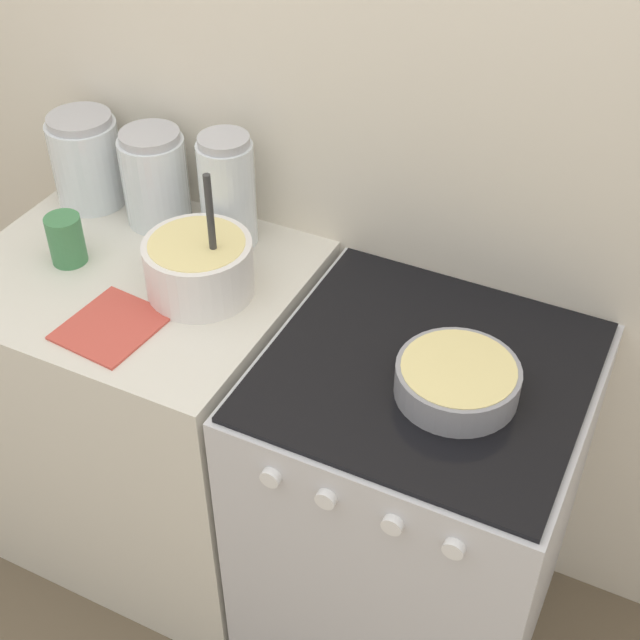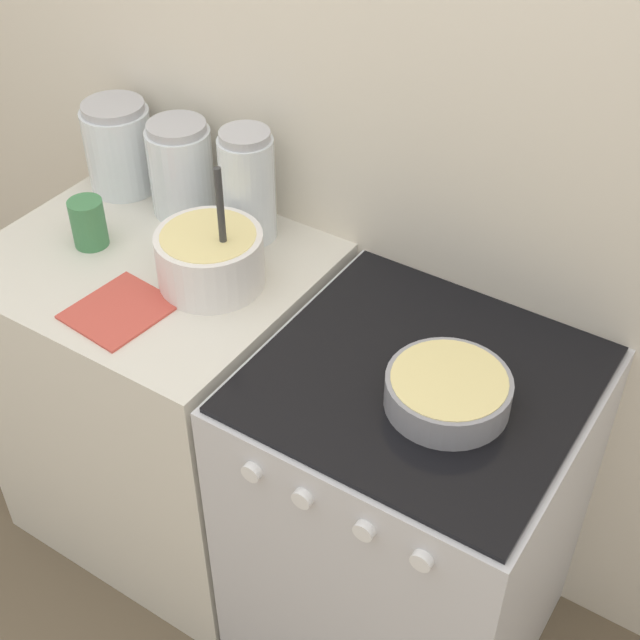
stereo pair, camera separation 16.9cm
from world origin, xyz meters
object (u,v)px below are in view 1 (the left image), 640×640
at_px(stove, 412,510).
at_px(mixing_bowl, 199,264).
at_px(baking_pan, 457,380).
at_px(storage_jar_right, 228,198).
at_px(tin_can, 66,239).
at_px(storage_jar_left, 88,165).
at_px(storage_jar_middle, 156,184).

height_order(stove, mixing_bowl, mixing_bowl).
xyz_separation_m(baking_pan, storage_jar_right, (-0.66, 0.26, 0.08)).
bearing_deg(baking_pan, storage_jar_right, 158.48).
bearing_deg(stove, mixing_bowl, 178.28).
bearing_deg(mixing_bowl, storage_jar_right, 101.72).
xyz_separation_m(stove, mixing_bowl, (-0.54, 0.02, 0.53)).
distance_m(baking_pan, tin_can, 0.95).
relative_size(mixing_bowl, storage_jar_left, 1.31).
bearing_deg(stove, storage_jar_right, 159.66).
relative_size(stove, baking_pan, 3.76).
distance_m(mixing_bowl, storage_jar_middle, 0.32).
relative_size(baking_pan, tin_can, 2.05).
distance_m(storage_jar_left, storage_jar_right, 0.41).
relative_size(storage_jar_left, tin_can, 1.99).
xyz_separation_m(stove, storage_jar_middle, (-0.79, 0.22, 0.56)).
bearing_deg(storage_jar_right, baking_pan, -21.52).
distance_m(baking_pan, storage_jar_left, 1.10).
height_order(stove, storage_jar_right, storage_jar_right).
height_order(stove, baking_pan, baking_pan).
distance_m(stove, storage_jar_left, 1.16).
distance_m(stove, tin_can, 1.02).
bearing_deg(tin_can, storage_jar_left, 115.28).
bearing_deg(storage_jar_right, mixing_bowl, -78.28).
relative_size(storage_jar_left, storage_jar_middle, 0.98).
height_order(baking_pan, storage_jar_left, storage_jar_left).
height_order(storage_jar_left, storage_jar_middle, storage_jar_middle).
relative_size(stove, storage_jar_left, 3.88).
distance_m(storage_jar_left, tin_can, 0.27).
relative_size(baking_pan, storage_jar_left, 1.03).
xyz_separation_m(storage_jar_right, tin_can, (-0.29, -0.24, -0.06)).
bearing_deg(stove, storage_jar_left, 167.65).
relative_size(storage_jar_middle, storage_jar_right, 0.87).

